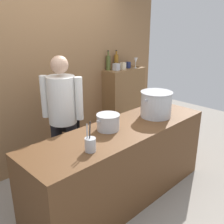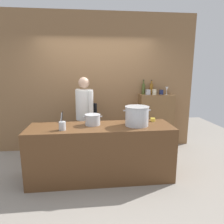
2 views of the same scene
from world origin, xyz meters
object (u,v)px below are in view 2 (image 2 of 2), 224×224
butter_jar (153,120)px  wine_glass_short (167,89)px  stockpot_small (93,120)px  wine_bottle_amber (151,89)px  wine_bottle_olive (143,89)px  spice_tin_cream (154,92)px  utensil_crock (62,126)px  spice_tin_silver (148,92)px  stockpot_large (137,116)px  spice_tin_navy (161,92)px  chef (85,113)px

butter_jar → wine_glass_short: 1.15m
stockpot_small → wine_bottle_amber: size_ratio=1.02×
wine_bottle_olive → stockpot_small: bearing=-134.2°
wine_bottle_olive → spice_tin_cream: (0.21, -0.14, -0.06)m
utensil_crock → spice_tin_cream: size_ratio=2.39×
utensil_crock → spice_tin_silver: size_ratio=2.50×
wine_bottle_amber → stockpot_large: bearing=-115.9°
utensil_crock → spice_tin_navy: spice_tin_navy is taller
butter_jar → wine_bottle_olive: wine_bottle_olive is taller
spice_tin_navy → wine_bottle_olive: bearing=166.9°
chef → utensil_crock: chef is taller
chef → butter_jar: 1.32m
chef → wine_glass_short: size_ratio=9.33×
chef → wine_glass_short: 1.86m
stockpot_small → wine_bottle_olive: 1.72m
wine_bottle_amber → chef: bearing=-160.2°
stockpot_large → stockpot_small: bearing=171.0°
stockpot_small → spice_tin_silver: (1.24, 1.09, 0.32)m
stockpot_small → wine_bottle_olive: size_ratio=1.00×
butter_jar → spice_tin_cream: (0.31, 0.94, 0.38)m
wine_bottle_olive → wine_bottle_amber: 0.18m
wine_bottle_amber → spice_tin_cream: 0.15m
butter_jar → wine_bottle_amber: 1.20m
utensil_crock → wine_bottle_olive: size_ratio=0.89×
stockpot_small → spice_tin_navy: 1.94m
chef → stockpot_small: chef is taller
wine_bottle_olive → wine_glass_short: wine_bottle_olive is taller
chef → wine_bottle_amber: chef is taller
butter_jar → spice_tin_silver: 1.05m
butter_jar → spice_tin_cream: spice_tin_cream is taller
butter_jar → stockpot_small: bearing=-173.4°
butter_jar → wine_glass_short: size_ratio=0.47×
stockpot_small → utensil_crock: (-0.46, -0.24, -0.02)m
utensil_crock → spice_tin_cream: spice_tin_cream is taller
chef → wine_glass_short: bearing=-112.9°
chef → stockpot_large: chef is taller
wine_bottle_olive → spice_tin_navy: 0.40m
utensil_crock → wine_bottle_amber: wine_bottle_amber is taller
stockpot_small → wine_bottle_amber: 1.85m
utensil_crock → spice_tin_cream: (1.84, 1.30, 0.34)m
butter_jar → spice_tin_navy: size_ratio=0.82×
chef → spice_tin_silver: 1.49m
spice_tin_silver → butter_jar: bearing=-100.5°
spice_tin_navy → wine_bottle_amber: bearing=157.4°
wine_bottle_olive → butter_jar: bearing=-95.5°
utensil_crock → spice_tin_navy: (2.01, 1.36, 0.34)m
wine_glass_short → wine_bottle_amber: bearing=147.3°
butter_jar → spice_tin_silver: (0.18, 0.96, 0.38)m
spice_tin_navy → stockpot_large: bearing=-124.3°
spice_tin_silver → utensil_crock: bearing=-142.0°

